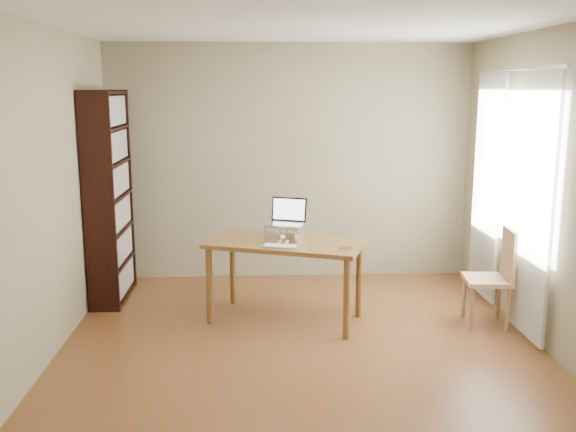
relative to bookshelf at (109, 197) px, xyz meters
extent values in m
cube|color=brown|center=(1.83, -1.55, -1.06)|extent=(4.00, 4.50, 0.02)
cube|color=white|center=(1.83, -1.55, 1.56)|extent=(4.00, 4.50, 0.02)
cube|color=#847F59|center=(1.83, 0.71, 0.25)|extent=(4.00, 0.02, 2.60)
cube|color=#847F59|center=(1.83, -3.81, 0.25)|extent=(4.00, 0.02, 2.60)
cube|color=#847F59|center=(-0.18, -1.55, 0.25)|extent=(0.02, 4.50, 2.60)
cube|color=#847F59|center=(3.84, -1.55, 0.25)|extent=(0.02, 4.50, 2.60)
cube|color=white|center=(3.81, -0.75, 0.35)|extent=(0.01, 1.80, 1.40)
cube|color=black|center=(-0.01, -0.43, 0.00)|extent=(0.30, 0.04, 2.10)
cube|color=black|center=(-0.01, 0.43, 0.00)|extent=(0.30, 0.04, 2.10)
cube|color=black|center=(-0.15, 0.00, 0.00)|extent=(0.02, 0.90, 2.10)
cube|color=black|center=(-0.01, 0.00, -1.02)|extent=(0.30, 0.84, 0.02)
cube|color=black|center=(0.02, 0.00, -0.85)|extent=(0.20, 0.78, 0.28)
cube|color=black|center=(-0.01, 0.00, -0.68)|extent=(0.30, 0.84, 0.03)
cube|color=black|center=(0.02, 0.00, -0.51)|extent=(0.20, 0.78, 0.28)
cube|color=black|center=(-0.01, 0.00, -0.34)|extent=(0.30, 0.84, 0.02)
cube|color=black|center=(0.02, 0.00, -0.17)|extent=(0.20, 0.78, 0.28)
cube|color=black|center=(-0.01, 0.00, 0.00)|extent=(0.30, 0.84, 0.02)
cube|color=black|center=(0.02, 0.00, 0.17)|extent=(0.20, 0.78, 0.28)
cube|color=black|center=(-0.01, 0.00, 0.34)|extent=(0.30, 0.84, 0.02)
cube|color=black|center=(0.02, 0.00, 0.51)|extent=(0.20, 0.78, 0.28)
cube|color=black|center=(-0.01, 0.00, 0.68)|extent=(0.30, 0.84, 0.02)
cube|color=black|center=(0.02, 0.00, 0.85)|extent=(0.20, 0.78, 0.28)
cube|color=black|center=(-0.01, 0.00, 1.02)|extent=(0.30, 0.84, 0.03)
cube|color=silver|center=(3.75, -1.30, 0.10)|extent=(0.03, 0.70, 2.20)
cube|color=silver|center=(3.75, -0.20, 0.10)|extent=(0.03, 0.70, 2.20)
cylinder|color=silver|center=(3.75, -0.75, 1.23)|extent=(0.03, 1.90, 0.03)
cube|color=brown|center=(1.73, -0.73, -0.32)|extent=(1.54, 1.12, 0.04)
cylinder|color=brown|center=(1.09, -0.45, -0.70)|extent=(0.06, 0.06, 0.71)
cylinder|color=brown|center=(2.36, -0.45, -0.70)|extent=(0.06, 0.06, 0.71)
cylinder|color=brown|center=(1.09, -1.02, -0.70)|extent=(0.06, 0.06, 0.71)
cylinder|color=brown|center=(2.36, -1.02, -0.70)|extent=(0.06, 0.06, 0.71)
cube|color=silver|center=(1.58, -0.65, -0.24)|extent=(0.03, 0.25, 0.12)
cube|color=silver|center=(1.87, -0.65, -0.24)|extent=(0.03, 0.25, 0.12)
cube|color=silver|center=(1.73, -0.65, -0.17)|extent=(0.32, 0.25, 0.01)
cube|color=silver|center=(1.73, -0.65, -0.16)|extent=(0.39, 0.33, 0.02)
cube|color=black|center=(1.73, -0.52, -0.04)|extent=(0.33, 0.16, 0.22)
cube|color=white|center=(1.73, -0.52, -0.04)|extent=(0.30, 0.14, 0.19)
cube|color=silver|center=(1.67, -0.95, -0.29)|extent=(0.33, 0.21, 0.02)
cube|color=white|center=(1.67, -0.95, -0.28)|extent=(0.30, 0.19, 0.00)
cylinder|color=brown|center=(2.24, -1.01, -0.30)|extent=(0.11, 0.11, 0.01)
ellipsoid|color=#494239|center=(1.74, -0.62, -0.24)|extent=(0.16, 0.36, 0.12)
ellipsoid|color=#494239|center=(1.74, -0.51, -0.24)|extent=(0.14, 0.15, 0.11)
ellipsoid|color=#494239|center=(1.74, -0.81, -0.22)|extent=(0.10, 0.09, 0.09)
ellipsoid|color=white|center=(1.74, -0.77, -0.25)|extent=(0.09, 0.09, 0.08)
sphere|color=white|center=(1.74, -0.85, -0.23)|extent=(0.04, 0.04, 0.04)
cone|color=#494239|center=(1.71, -0.81, -0.18)|extent=(0.03, 0.04, 0.04)
cone|color=#494239|center=(1.77, -0.81, -0.18)|extent=(0.03, 0.04, 0.04)
cylinder|color=white|center=(1.71, -0.82, -0.29)|extent=(0.03, 0.09, 0.03)
cylinder|color=white|center=(1.77, -0.82, -0.29)|extent=(0.03, 0.09, 0.03)
cylinder|color=#494239|center=(1.83, -0.49, -0.28)|extent=(0.13, 0.19, 0.03)
cube|color=tan|center=(3.53, -0.94, -0.63)|extent=(0.43, 0.43, 0.04)
cylinder|color=tan|center=(3.37, -1.10, -0.84)|extent=(0.04, 0.04, 0.42)
cylinder|color=tan|center=(3.69, -1.10, -0.84)|extent=(0.04, 0.04, 0.42)
cylinder|color=tan|center=(3.37, -0.78, -0.84)|extent=(0.04, 0.04, 0.42)
cylinder|color=tan|center=(3.69, -0.78, -0.84)|extent=(0.04, 0.04, 0.42)
cube|color=tan|center=(3.71, -0.94, -0.39)|extent=(0.07, 0.38, 0.47)
camera|label=1|loc=(1.48, -6.39, 1.07)|focal=40.00mm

